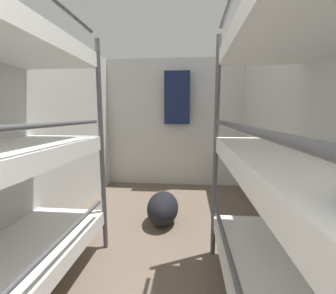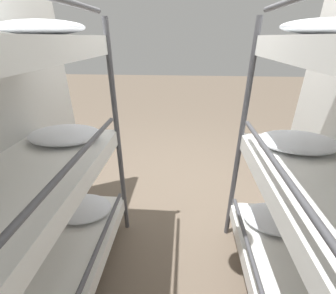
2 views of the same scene
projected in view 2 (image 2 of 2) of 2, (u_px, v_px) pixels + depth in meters
name	position (u px, v px, depth m)	size (l,w,h in m)	color
ground_plane	(178.00, 195.00, 2.90)	(20.00, 20.00, 0.00)	#6B5B4C
bunk_stack_right_near	(17.00, 192.00, 1.24)	(0.72, 1.82, 2.00)	#4C4C51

